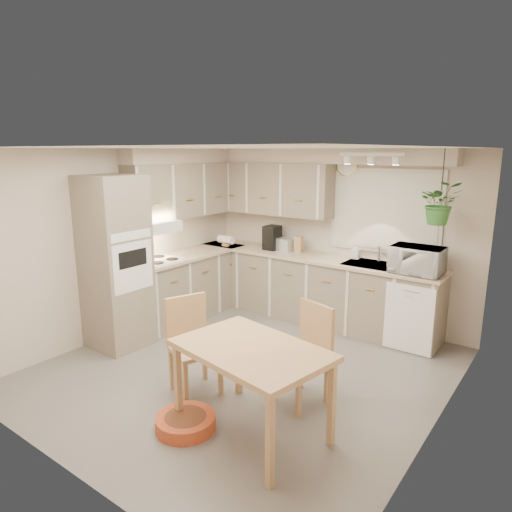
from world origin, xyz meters
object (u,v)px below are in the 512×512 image
object	(u,v)px
chair_left	(195,347)
pet_bed	(186,422)
braided_rug	(244,356)
microwave	(417,257)
dining_table	(252,391)
chair_back	(300,355)

from	to	relation	value
chair_left	pet_bed	xyz separation A→B (m)	(0.37, -0.52, -0.42)
braided_rug	microwave	world-z (taller)	microwave
braided_rug	pet_bed	world-z (taller)	pet_bed
braided_rug	pet_bed	distance (m)	1.50
chair_left	braided_rug	bearing A→B (deg)	-151.27
dining_table	microwave	size ratio (longest dim) A/B	2.12
dining_table	pet_bed	size ratio (longest dim) A/B	2.40
dining_table	chair_back	size ratio (longest dim) A/B	1.31
dining_table	chair_left	distance (m)	0.89
chair_left	microwave	distance (m)	2.82
microwave	chair_back	bearing A→B (deg)	-103.08
dining_table	microwave	world-z (taller)	microwave
braided_rug	pet_bed	size ratio (longest dim) A/B	2.10
dining_table	chair_left	xyz separation A→B (m)	(-0.86, 0.22, 0.09)
braided_rug	pet_bed	bearing A→B (deg)	-71.94
pet_bed	microwave	bearing A→B (deg)	70.51
chair_left	chair_back	bearing A→B (deg)	138.66
chair_back	microwave	xyz separation A→B (m)	(0.45, 1.91, 0.66)
dining_table	microwave	xyz separation A→B (m)	(0.53, 2.59, 0.75)
chair_back	braided_rug	size ratio (longest dim) A/B	0.87
pet_bed	microwave	size ratio (longest dim) A/B	0.89
chair_back	microwave	distance (m)	2.07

